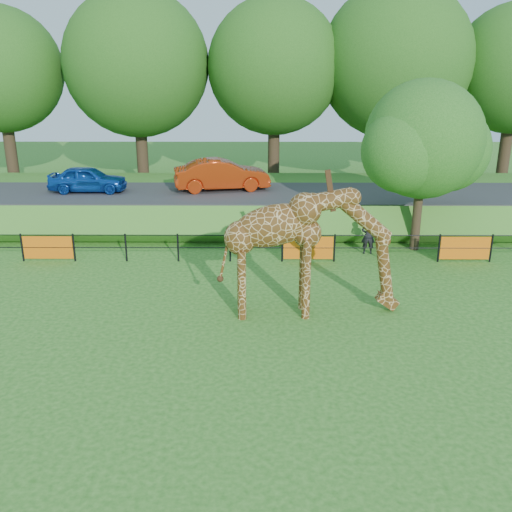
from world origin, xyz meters
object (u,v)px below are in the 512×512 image
object	(u,v)px
visitor	(368,236)
tree_east	(426,144)
car_red	(222,175)
car_blue	(88,179)
giraffe	(311,252)

from	to	relation	value
visitor	tree_east	size ratio (longest dim) A/B	0.22
car_red	visitor	bearing A→B (deg)	-143.40
car_blue	car_red	size ratio (longest dim) A/B	0.80
tree_east	giraffe	bearing A→B (deg)	-127.47
car_blue	car_red	world-z (taller)	car_red
tree_east	visitor	bearing A→B (deg)	-163.72
giraffe	tree_east	distance (m)	8.47
car_blue	visitor	distance (m)	13.61
car_blue	visitor	xyz separation A→B (m)	(12.54, -5.13, -1.30)
visitor	car_red	bearing A→B (deg)	-39.62
car_blue	visitor	world-z (taller)	car_blue
car_red	tree_east	world-z (taller)	tree_east
visitor	giraffe	bearing A→B (deg)	66.86
giraffe	car_red	world-z (taller)	giraffe
giraffe	car_blue	bearing A→B (deg)	128.07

